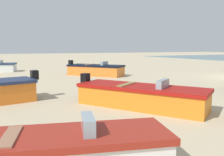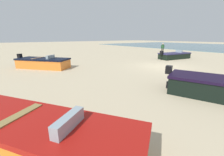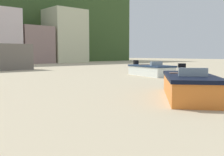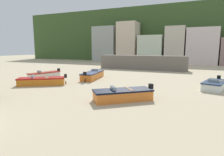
# 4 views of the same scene
# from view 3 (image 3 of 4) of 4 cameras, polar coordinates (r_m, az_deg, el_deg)

# --- Properties ---
(townhouse_right) EXTENTS (5.42, 5.20, 6.25)m
(townhouse_right) POSITION_cam_3_polar(r_m,az_deg,el_deg) (47.95, -16.31, 6.77)
(townhouse_right) COLOR gray
(townhouse_right) RESTS_ON ground
(townhouse_far_right) EXTENTS (6.72, 6.09, 9.82)m
(townhouse_far_right) POSITION_cam_3_polar(r_m,az_deg,el_deg) (51.56, -9.99, 8.75)
(townhouse_far_right) COLOR beige
(townhouse_far_right) RESTS_ON ground
(boat_white_1) EXTENTS (2.59, 4.21, 1.09)m
(boat_white_1) POSITION_cam_3_polar(r_m,az_deg,el_deg) (19.65, 8.26, 1.67)
(boat_white_1) COLOR silver
(boat_white_1) RESTS_ON ground
(boat_orange_3) EXTENTS (4.42, 4.07, 1.16)m
(boat_orange_3) POSITION_cam_3_polar(r_m,az_deg,el_deg) (9.97, 16.11, -1.61)
(boat_orange_3) COLOR orange
(boat_orange_3) RESTS_ON ground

